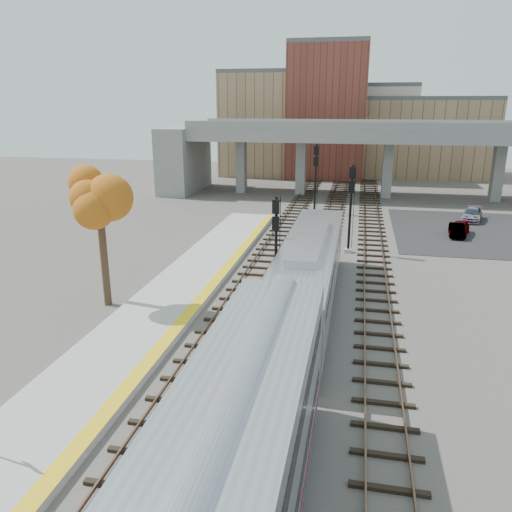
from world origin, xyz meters
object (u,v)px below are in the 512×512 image
at_px(car_c, 472,215).
at_px(locomotive, 309,271).
at_px(signal_mast_far, 315,179).
at_px(car_b, 457,230).
at_px(car_a, 460,228).
at_px(tree, 98,197).
at_px(signal_mast_mid, 350,210).
at_px(signal_mast_near, 276,252).

bearing_deg(car_c, locomotive, -102.98).
distance_m(signal_mast_far, car_b, 15.98).
distance_m(car_a, car_b, 0.71).
xyz_separation_m(signal_mast_far, car_c, (16.17, -0.93, -3.06)).
distance_m(locomotive, car_b, 22.25).
relative_size(locomotive, signal_mast_far, 2.57).
bearing_deg(car_c, tree, -117.31).
distance_m(locomotive, car_a, 22.95).
relative_size(signal_mast_mid, car_b, 2.03).
bearing_deg(signal_mast_near, signal_mast_far, 90.00).
bearing_deg(locomotive, signal_mast_mid, 80.53).
relative_size(signal_mast_far, car_c, 1.68).
bearing_deg(signal_mast_far, tree, -108.51).
relative_size(signal_mast_mid, tree, 0.81).
bearing_deg(signal_mast_far, signal_mast_near, -90.00).
bearing_deg(locomotive, car_a, 59.03).
height_order(locomotive, car_b, locomotive).
bearing_deg(car_c, signal_mast_near, -107.35).
height_order(signal_mast_mid, car_c, signal_mast_mid).
xyz_separation_m(tree, car_b, (23.20, 20.97, -5.88)).
height_order(locomotive, signal_mast_far, signal_mast_far).
bearing_deg(signal_mast_mid, car_c, 49.23).
bearing_deg(locomotive, car_b, 58.98).
bearing_deg(signal_mast_near, car_a, 53.46).
xyz_separation_m(signal_mast_near, car_b, (13.54, 18.12, -2.41)).
height_order(signal_mast_near, car_a, signal_mast_near).
relative_size(signal_mast_near, car_b, 1.83).
height_order(locomotive, car_a, locomotive).
relative_size(signal_mast_near, car_a, 1.72).
xyz_separation_m(car_a, car_b, (-0.35, -0.61, -0.06)).
xyz_separation_m(locomotive, tree, (-11.76, -1.95, 4.21)).
distance_m(signal_mast_mid, car_c, 18.69).
distance_m(locomotive, tree, 12.65).
bearing_deg(signal_mast_near, signal_mast_mid, 69.72).
bearing_deg(car_c, signal_mast_mid, -115.32).
relative_size(locomotive, car_b, 5.47).
bearing_deg(car_a, signal_mast_far, 168.50).
distance_m(locomotive, signal_mast_far, 27.04).
bearing_deg(signal_mast_mid, car_a, 37.98).
xyz_separation_m(locomotive, car_b, (11.44, 19.02, -1.66)).
height_order(signal_mast_mid, tree, tree).
bearing_deg(car_a, signal_mast_near, -110.35).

